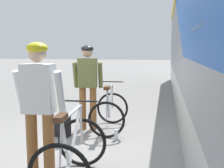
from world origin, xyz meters
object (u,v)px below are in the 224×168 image
at_px(backpack_on_platform, 62,126).
at_px(water_bottle_by_the_backpack, 62,132).
at_px(water_bottle_near_the_bikes, 116,135).
at_px(bicycle_near_white, 72,153).
at_px(cyclist_far_in_olive, 88,80).
at_px(bicycle_far_silver, 110,111).
at_px(cyclist_near_in_white, 39,100).

height_order(backpack_on_platform, water_bottle_by_the_backpack, backpack_on_platform).
relative_size(backpack_on_platform, water_bottle_near_the_bikes, 1.95).
distance_m(bicycle_near_white, water_bottle_by_the_backpack, 1.84).
height_order(cyclist_far_in_olive, water_bottle_by_the_backpack, cyclist_far_in_olive).
xyz_separation_m(bicycle_near_white, bicycle_far_silver, (-0.00, 2.28, 0.00)).
height_order(bicycle_near_white, water_bottle_near_the_bikes, bicycle_near_white).
height_order(backpack_on_platform, water_bottle_near_the_bikes, backpack_on_platform).
bearing_deg(bicycle_far_silver, backpack_on_platform, -145.76).
distance_m(cyclist_far_in_olive, bicycle_far_silver, 0.80).
relative_size(bicycle_far_silver, water_bottle_by_the_backpack, 5.24).
xyz_separation_m(cyclist_near_in_white, cyclist_far_in_olive, (-0.05, 2.27, 0.00)).
xyz_separation_m(cyclist_near_in_white, bicycle_far_silver, (0.41, 2.30, -0.65)).
xyz_separation_m(bicycle_far_silver, water_bottle_near_the_bikes, (0.24, -0.58, -0.30)).
relative_size(bicycle_near_white, backpack_on_platform, 2.80).
height_order(cyclist_near_in_white, bicycle_near_white, cyclist_near_in_white).
bearing_deg(bicycle_near_white, water_bottle_by_the_backpack, 116.10).
relative_size(bicycle_near_white, water_bottle_by_the_backpack, 5.22).
bearing_deg(water_bottle_by_the_backpack, water_bottle_near_the_bikes, 4.24).
xyz_separation_m(cyclist_near_in_white, bicycle_near_white, (0.41, 0.01, -0.65)).
height_order(bicycle_far_silver, backpack_on_platform, bicycle_far_silver).
bearing_deg(backpack_on_platform, cyclist_far_in_olive, 65.53).
xyz_separation_m(cyclist_near_in_white, water_bottle_by_the_backpack, (-0.39, 1.64, -0.95)).
bearing_deg(cyclist_near_in_white, backpack_on_platform, 103.27).
bearing_deg(cyclist_near_in_white, water_bottle_by_the_backpack, 103.25).
height_order(cyclist_far_in_olive, bicycle_near_white, cyclist_far_in_olive).
distance_m(water_bottle_near_the_bikes, water_bottle_by_the_backpack, 1.04).
bearing_deg(cyclist_far_in_olive, bicycle_near_white, -78.47).
bearing_deg(water_bottle_by_the_backpack, backpack_on_platform, 103.59).
bearing_deg(water_bottle_near_the_bikes, bicycle_near_white, -98.06).
xyz_separation_m(cyclist_far_in_olive, bicycle_far_silver, (0.46, 0.03, -0.65)).
distance_m(bicycle_near_white, backpack_on_platform, 1.92).
bearing_deg(cyclist_near_in_white, water_bottle_near_the_bikes, 69.19).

